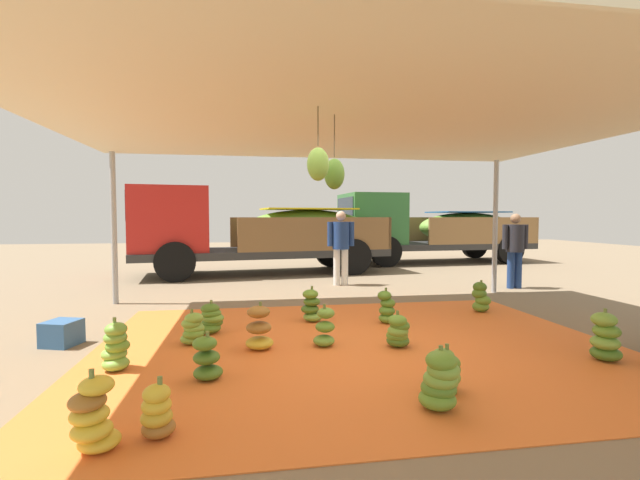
{
  "coord_description": "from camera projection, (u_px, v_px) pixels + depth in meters",
  "views": [
    {
      "loc": [
        -1.33,
        -5.2,
        1.61
      ],
      "look_at": [
        -0.02,
        2.92,
        1.17
      ],
      "focal_mm": 24.44,
      "sensor_mm": 36.0,
      "label": 1
    }
  ],
  "objects": [
    {
      "name": "banana_bunch_7",
      "position": [
        193.0,
        329.0,
        5.46
      ],
      "size": [
        0.41,
        0.41,
        0.45
      ],
      "color": "#75A83D",
      "rests_on": "tarp_orange"
    },
    {
      "name": "tent_canopy",
      "position": [
        361.0,
        119.0,
        5.18
      ],
      "size": [
        8.0,
        7.0,
        2.86
      ],
      "color": "#9EA0A5",
      "rests_on": "ground"
    },
    {
      "name": "banana_bunch_2",
      "position": [
        311.0,
        307.0,
        6.65
      ],
      "size": [
        0.4,
        0.39,
        0.55
      ],
      "color": "#75A83D",
      "rests_on": "tarp_orange"
    },
    {
      "name": "banana_bunch_6",
      "position": [
        259.0,
        329.0,
        5.25
      ],
      "size": [
        0.45,
        0.46,
        0.58
      ],
      "color": "gold",
      "rests_on": "tarp_orange"
    },
    {
      "name": "worker_1",
      "position": [
        515.0,
        245.0,
        9.78
      ],
      "size": [
        0.62,
        0.38,
        1.69
      ],
      "color": "navy",
      "rests_on": "ground"
    },
    {
      "name": "banana_bunch_13",
      "position": [
        116.0,
        348.0,
        4.54
      ],
      "size": [
        0.38,
        0.39,
        0.55
      ],
      "color": "#75A83D",
      "rests_on": "tarp_orange"
    },
    {
      "name": "crate_0",
      "position": [
        62.0,
        333.0,
        5.45
      ],
      "size": [
        0.47,
        0.48,
        0.31
      ],
      "primitive_type": "cube",
      "rotation": [
        0.0,
        0.0,
        -0.31
      ],
      "color": "#335B8E",
      "rests_on": "ground"
    },
    {
      "name": "banana_bunch_5",
      "position": [
        157.0,
        413.0,
        3.14
      ],
      "size": [
        0.34,
        0.34,
        0.45
      ],
      "color": "#996628",
      "rests_on": "tarp_orange"
    },
    {
      "name": "banana_bunch_9",
      "position": [
        446.0,
        371.0,
        4.0
      ],
      "size": [
        0.34,
        0.37,
        0.44
      ],
      "color": "#75A83D",
      "rests_on": "tarp_orange"
    },
    {
      "name": "banana_bunch_10",
      "position": [
        481.0,
        298.0,
        7.33
      ],
      "size": [
        0.41,
        0.38,
        0.54
      ],
      "color": "#60932D",
      "rests_on": "tarp_orange"
    },
    {
      "name": "worker_0",
      "position": [
        341.0,
        242.0,
        10.22
      ],
      "size": [
        0.64,
        0.39,
        1.75
      ],
      "color": "silver",
      "rests_on": "ground"
    },
    {
      "name": "banana_bunch_0",
      "position": [
        440.0,
        381.0,
        3.61
      ],
      "size": [
        0.4,
        0.41,
        0.54
      ],
      "color": "#60932D",
      "rests_on": "tarp_orange"
    },
    {
      "name": "banana_bunch_8",
      "position": [
        605.0,
        338.0,
        4.83
      ],
      "size": [
        0.45,
        0.43,
        0.59
      ],
      "color": "#477523",
      "rests_on": "tarp_orange"
    },
    {
      "name": "cargo_truck_far",
      "position": [
        428.0,
        228.0,
        15.42
      ],
      "size": [
        6.76,
        2.74,
        2.4
      ],
      "color": "#2D2D2D",
      "rests_on": "ground"
    },
    {
      "name": "ground_plane",
      "position": [
        320.0,
        301.0,
        8.38
      ],
      "size": [
        40.0,
        40.0,
        0.0
      ],
      "primitive_type": "plane",
      "color": "#7F6B51"
    },
    {
      "name": "banana_bunch_11",
      "position": [
        387.0,
        308.0,
        6.56
      ],
      "size": [
        0.35,
        0.35,
        0.53
      ],
      "color": "#60932D",
      "rests_on": "tarp_orange"
    },
    {
      "name": "banana_bunch_4",
      "position": [
        325.0,
        328.0,
        5.41
      ],
      "size": [
        0.33,
        0.33,
        0.52
      ],
      "color": "#6B9E38",
      "rests_on": "tarp_orange"
    },
    {
      "name": "banana_bunch_14",
      "position": [
        211.0,
        319.0,
        6.01
      ],
      "size": [
        0.47,
        0.46,
        0.45
      ],
      "color": "#518428",
      "rests_on": "tarp_orange"
    },
    {
      "name": "banana_bunch_12",
      "position": [
        398.0,
        332.0,
        5.34
      ],
      "size": [
        0.38,
        0.39,
        0.45
      ],
      "color": "#477523",
      "rests_on": "tarp_orange"
    },
    {
      "name": "cargo_truck_main",
      "position": [
        254.0,
        231.0,
        12.29
      ],
      "size": [
        7.15,
        3.08,
        2.4
      ],
      "color": "#2D2D2D",
      "rests_on": "ground"
    },
    {
      "name": "tarp_orange",
      "position": [
        359.0,
        346.0,
        5.42
      ],
      "size": [
        6.41,
        5.03,
        0.01
      ],
      "primitive_type": "cube",
      "color": "orange",
      "rests_on": "ground"
    },
    {
      "name": "banana_bunch_1",
      "position": [
        207.0,
        360.0,
        4.28
      ],
      "size": [
        0.4,
        0.4,
        0.48
      ],
      "color": "#477523",
      "rests_on": "tarp_orange"
    },
    {
      "name": "banana_bunch_3",
      "position": [
        93.0,
        417.0,
        2.96
      ],
      "size": [
        0.42,
        0.42,
        0.57
      ],
      "color": "gold",
      "rests_on": "tarp_orange"
    }
  ]
}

